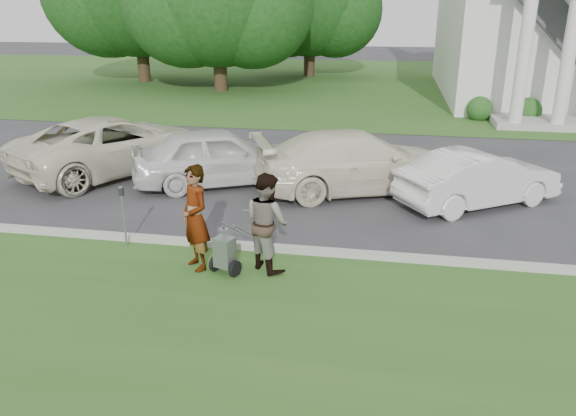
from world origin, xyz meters
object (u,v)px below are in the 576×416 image
(car_d, at_px, (478,178))
(car_c, at_px, (358,161))
(person_left, at_px, (195,219))
(striping_cart, at_px, (225,253))
(car_b, at_px, (219,156))
(parking_meter_near, at_px, (123,209))
(person_right, at_px, (267,222))
(car_a, at_px, (115,144))
(tree_back, at_px, (310,4))

(car_d, bearing_deg, car_c, 44.13)
(person_left, bearing_deg, striping_cart, 32.31)
(car_b, bearing_deg, parking_meter_near, 145.45)
(person_right, distance_m, car_a, 8.09)
(person_right, xyz_separation_m, car_c, (1.36, 5.07, -0.13))
(striping_cart, distance_m, parking_meter_near, 2.54)
(car_a, height_order, car_c, car_a)
(parking_meter_near, bearing_deg, car_d, 28.01)
(striping_cart, bearing_deg, parking_meter_near, -178.75)
(person_left, height_order, car_c, person_left)
(tree_back, bearing_deg, person_right, -83.27)
(tree_back, distance_m, parking_meter_near, 29.98)
(striping_cart, xyz_separation_m, car_d, (5.08, 4.78, 0.27))
(tree_back, xyz_separation_m, striping_cart, (2.85, -30.55, -4.31))
(tree_back, relative_size, car_c, 1.74)
(striping_cart, distance_m, car_c, 5.82)
(person_left, xyz_separation_m, person_right, (1.30, 0.22, -0.07))
(striping_cart, distance_m, car_b, 5.59)
(tree_back, distance_m, person_left, 30.72)
(tree_back, distance_m, car_c, 25.90)
(car_b, bearing_deg, car_d, -120.76)
(car_a, xyz_separation_m, car_d, (10.18, -1.19, -0.14))
(car_c, bearing_deg, car_a, 61.72)
(person_right, bearing_deg, car_c, -63.85)
(striping_cart, height_order, car_d, car_d)
(person_right, height_order, car_d, person_right)
(car_d, bearing_deg, tree_back, -16.69)
(person_left, xyz_separation_m, parking_meter_near, (-1.78, 0.69, -0.18))
(tree_back, relative_size, striping_cart, 8.55)
(car_c, xyz_separation_m, car_d, (3.00, -0.64, -0.11))
(tree_back, height_order, striping_cart, tree_back)
(striping_cart, xyz_separation_m, person_left, (-0.58, 0.14, 0.59))
(striping_cart, relative_size, car_d, 0.27)
(car_b, bearing_deg, person_left, 166.02)
(person_right, bearing_deg, car_b, -22.62)
(car_a, relative_size, car_c, 1.08)
(parking_meter_near, distance_m, car_a, 5.83)
(car_d, bearing_deg, car_a, 49.54)
(car_a, bearing_deg, person_left, 158.48)
(car_c, bearing_deg, striping_cart, 135.15)
(car_b, height_order, car_c, car_c)
(parking_meter_near, xyz_separation_m, car_a, (-2.74, 5.15, 0.01))
(striping_cart, relative_size, car_a, 0.19)
(parking_meter_near, relative_size, car_d, 0.31)
(car_c, bearing_deg, person_right, 141.05)
(person_left, bearing_deg, car_a, 173.32)
(person_left, relative_size, car_b, 0.43)
(person_right, xyz_separation_m, car_b, (-2.43, 4.95, -0.14))
(person_left, xyz_separation_m, car_b, (-1.13, 5.17, -0.21))
(person_left, height_order, car_b, person_left)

